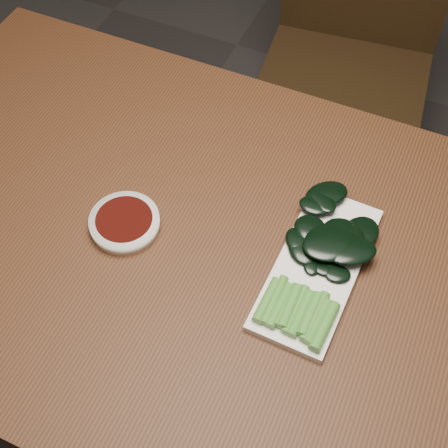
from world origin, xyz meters
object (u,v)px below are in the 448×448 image
table (234,276)px  sauce_bowl (125,223)px  chair_far (349,54)px  serving_plate (317,268)px  gai_lan (320,257)px

table → sauce_bowl: bearing=-172.3°
chair_far → sauce_bowl: chair_far is taller
table → sauce_bowl: (-0.19, -0.03, 0.08)m
serving_plate → gai_lan: 0.02m
chair_far → table: bearing=-94.7°
sauce_bowl → gai_lan: gai_lan is taller
table → serving_plate: 0.16m
chair_far → sauce_bowl: size_ratio=7.60×
sauce_bowl → table: bearing=7.7°
gai_lan → table: bearing=-164.7°
chair_far → serving_plate: (0.16, -0.84, 0.27)m
sauce_bowl → gai_lan: bearing=10.9°
sauce_bowl → serving_plate: sauce_bowl is taller
gai_lan → serving_plate: bearing=-87.7°
chair_far → gai_lan: 0.90m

